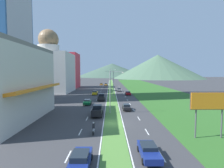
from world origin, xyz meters
TOP-DOWN VIEW (x-y plane):
  - ground_plane at (0.00, 0.00)m, footprint 600.00×600.00m
  - grass_median at (0.00, 60.00)m, footprint 3.20×240.00m
  - grass_verge_right at (20.60, 60.00)m, footprint 24.00×240.00m
  - lane_dash_left_1 at (-5.10, -12.20)m, footprint 0.16×2.80m
  - lane_dash_left_2 at (-5.10, -4.41)m, footprint 0.16×2.80m
  - lane_dash_left_3 at (-5.10, 3.39)m, footprint 0.16×2.80m
  - lane_dash_left_4 at (-5.10, 11.19)m, footprint 0.16×2.80m
  - lane_dash_left_5 at (-5.10, 18.98)m, footprint 0.16×2.80m
  - lane_dash_left_6 at (-5.10, 26.78)m, footprint 0.16×2.80m
  - lane_dash_left_7 at (-5.10, 34.58)m, footprint 0.16×2.80m
  - lane_dash_left_8 at (-5.10, 42.37)m, footprint 0.16×2.80m
  - lane_dash_left_9 at (-5.10, 50.17)m, footprint 0.16×2.80m
  - lane_dash_left_10 at (-5.10, 57.97)m, footprint 0.16×2.80m
  - lane_dash_left_11 at (-5.10, 65.76)m, footprint 0.16×2.80m
  - lane_dash_left_12 at (-5.10, 73.56)m, footprint 0.16×2.80m
  - lane_dash_left_13 at (-5.10, 81.36)m, footprint 0.16×2.80m
  - lane_dash_right_1 at (5.10, -12.20)m, footprint 0.16×2.80m
  - lane_dash_right_2 at (5.10, -4.41)m, footprint 0.16×2.80m
  - lane_dash_right_3 at (5.10, 3.39)m, footprint 0.16×2.80m
  - lane_dash_right_4 at (5.10, 11.19)m, footprint 0.16×2.80m
  - lane_dash_right_5 at (5.10, 18.98)m, footprint 0.16×2.80m
  - lane_dash_right_6 at (5.10, 26.78)m, footprint 0.16×2.80m
  - lane_dash_right_7 at (5.10, 34.58)m, footprint 0.16×2.80m
  - lane_dash_right_8 at (5.10, 42.37)m, footprint 0.16×2.80m
  - lane_dash_right_9 at (5.10, 50.17)m, footprint 0.16×2.80m
  - lane_dash_right_10 at (5.10, 57.97)m, footprint 0.16×2.80m
  - lane_dash_right_11 at (5.10, 65.76)m, footprint 0.16×2.80m
  - lane_dash_right_12 at (5.10, 73.56)m, footprint 0.16×2.80m
  - lane_dash_right_13 at (5.10, 81.36)m, footprint 0.16×2.80m
  - edge_line_median_left at (-1.75, 60.00)m, footprint 0.16×240.00m
  - edge_line_median_right at (1.75, 60.00)m, footprint 0.16×240.00m
  - domed_building at (-28.52, 50.62)m, footprint 19.97×19.97m
  - midrise_colored at (-26.85, 72.96)m, footprint 14.99×14.99m
  - hill_far_left at (-119.39, 281.88)m, footprint 131.68×131.68m
  - hill_far_center at (2.56, 295.24)m, footprint 132.41×132.41m
  - hill_far_right at (67.77, 224.33)m, footprint 127.97×127.97m
  - street_lamp_near at (-0.23, 7.76)m, footprint 3.21×0.32m
  - street_lamp_mid at (0.34, 36.85)m, footprint 3.19×0.32m
  - street_lamp_far at (-0.17, 65.92)m, footprint 3.13×0.32m
  - billboard_roadside at (13.05, -7.10)m, footprint 5.35×0.28m
  - car_0 at (3.58, 52.60)m, footprint 1.96×4.12m
  - car_1 at (-6.96, 18.15)m, footprint 2.03×4.10m
  - car_2 at (-6.71, 39.94)m, footprint 2.03×4.55m
  - car_3 at (6.60, 39.59)m, footprint 2.03×4.76m
  - car_4 at (-3.55, 88.98)m, footprint 1.98×4.39m
  - car_5 at (3.44, 11.34)m, footprint 1.87×4.44m
  - car_6 at (-3.36, -14.59)m, footprint 1.96×4.80m
  - car_7 at (-6.77, 92.17)m, footprint 2.03×4.19m
  - car_8 at (3.60, -12.48)m, footprint 1.96×4.79m
  - pickup_truck_0 at (-3.44, 26.21)m, footprint 2.18×5.40m
  - pickup_truck_1 at (-3.31, 6.03)m, footprint 2.18×5.40m
  - motorcycle_rider at (-3.00, -5.15)m, footprint 0.36×2.00m

SIDE VIEW (x-z plane):
  - ground_plane at x=0.00m, z-range 0.00..0.00m
  - lane_dash_left_1 at x=-5.10m, z-range 0.00..0.01m
  - lane_dash_left_2 at x=-5.10m, z-range 0.00..0.01m
  - lane_dash_left_3 at x=-5.10m, z-range 0.00..0.01m
  - lane_dash_left_4 at x=-5.10m, z-range 0.00..0.01m
  - lane_dash_left_5 at x=-5.10m, z-range 0.00..0.01m
  - lane_dash_left_6 at x=-5.10m, z-range 0.00..0.01m
  - lane_dash_left_7 at x=-5.10m, z-range 0.00..0.01m
  - lane_dash_left_8 at x=-5.10m, z-range 0.00..0.01m
  - lane_dash_left_9 at x=-5.10m, z-range 0.00..0.01m
  - lane_dash_left_10 at x=-5.10m, z-range 0.00..0.01m
  - lane_dash_left_11 at x=-5.10m, z-range 0.00..0.01m
  - lane_dash_left_12 at x=-5.10m, z-range 0.00..0.01m
  - lane_dash_left_13 at x=-5.10m, z-range 0.00..0.01m
  - lane_dash_right_1 at x=5.10m, z-range 0.00..0.01m
  - lane_dash_right_2 at x=5.10m, z-range 0.00..0.01m
  - lane_dash_right_3 at x=5.10m, z-range 0.00..0.01m
  - lane_dash_right_4 at x=5.10m, z-range 0.00..0.01m
  - lane_dash_right_5 at x=5.10m, z-range 0.00..0.01m
  - lane_dash_right_6 at x=5.10m, z-range 0.00..0.01m
  - lane_dash_right_7 at x=5.10m, z-range 0.00..0.01m
  - lane_dash_right_8 at x=5.10m, z-range 0.00..0.01m
  - lane_dash_right_9 at x=5.10m, z-range 0.00..0.01m
  - lane_dash_right_10 at x=5.10m, z-range 0.00..0.01m
  - lane_dash_right_11 at x=5.10m, z-range 0.00..0.01m
  - lane_dash_right_12 at x=5.10m, z-range 0.00..0.01m
  - lane_dash_right_13 at x=5.10m, z-range 0.00..0.01m
  - edge_line_median_left at x=-1.75m, z-range 0.00..0.01m
  - edge_line_median_right at x=1.75m, z-range 0.00..0.01m
  - grass_median at x=0.00m, z-range 0.00..0.06m
  - grass_verge_right at x=20.60m, z-range 0.00..0.06m
  - car_5 at x=3.44m, z-range 0.02..1.41m
  - car_8 at x=3.60m, z-range 0.03..1.44m
  - car_3 at x=6.60m, z-range 0.03..1.45m
  - motorcycle_rider at x=-3.00m, z-range -0.15..1.65m
  - car_1 at x=-6.96m, z-range 0.01..1.55m
  - car_7 at x=-6.77m, z-range 0.01..1.55m
  - car_4 at x=-3.55m, z-range 0.01..1.56m
  - car_0 at x=3.58m, z-range 0.02..1.56m
  - car_6 at x=-3.36m, z-range 0.01..1.59m
  - car_2 at x=-6.71m, z-range 0.01..1.60m
  - pickup_truck_0 at x=-3.44m, z-range -0.02..1.98m
  - pickup_truck_1 at x=-3.31m, z-range -0.02..1.98m
  - billboard_roadside at x=13.05m, z-range 1.67..8.11m
  - street_lamp_near at x=-0.23m, z-range 0.73..10.08m
  - street_lamp_mid at x=0.34m, z-range 0.73..10.37m
  - street_lamp_far at x=-0.17m, z-range 0.74..11.62m
  - midrise_colored at x=-26.85m, z-range 0.00..19.98m
  - domed_building at x=-28.52m, z-range -3.62..24.82m
  - hill_far_center at x=2.56m, z-range 0.00..24.95m
  - hill_far_right at x=67.77m, z-range 0.00..33.88m
  - hill_far_left at x=-119.39m, z-range 0.00..36.31m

